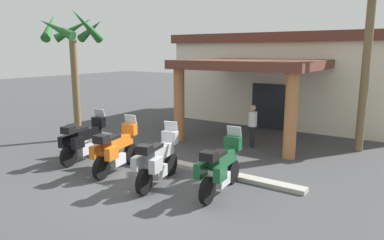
{
  "coord_description": "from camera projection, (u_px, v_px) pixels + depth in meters",
  "views": [
    {
      "loc": [
        6.13,
        -7.09,
        3.6
      ],
      "look_at": [
        -0.75,
        3.06,
        1.2
      ],
      "focal_mm": 33.17,
      "sensor_mm": 36.0,
      "label": 1
    }
  ],
  "objects": [
    {
      "name": "ground_plane",
      "position": [
        153.0,
        183.0,
        9.83
      ],
      "size": [
        80.0,
        80.0,
        0.0
      ],
      "primitive_type": "plane",
      "color": "#424244"
    },
    {
      "name": "motorcycle_silver",
      "position": [
        158.0,
        160.0,
        9.6
      ],
      "size": [
        0.91,
        2.19,
        1.61
      ],
      "rotation": [
        0.0,
        0.0,
        1.78
      ],
      "color": "black",
      "rests_on": "ground_plane"
    },
    {
      "name": "motorcycle_black",
      "position": [
        84.0,
        140.0,
        11.77
      ],
      "size": [
        0.87,
        2.2,
        1.61
      ],
      "rotation": [
        0.0,
        0.0,
        1.75
      ],
      "color": "black",
      "rests_on": "ground_plane"
    },
    {
      "name": "motel_building",
      "position": [
        290.0,
        77.0,
        18.42
      ],
      "size": [
        11.32,
        10.39,
        4.43
      ],
      "rotation": [
        0.0,
        0.0,
        0.01
      ],
      "color": "silver",
      "rests_on": "ground_plane"
    },
    {
      "name": "motorcycle_orange",
      "position": [
        116.0,
        149.0,
        10.64
      ],
      "size": [
        0.91,
        2.19,
        1.61
      ],
      "rotation": [
        0.0,
        0.0,
        1.78
      ],
      "color": "black",
      "rests_on": "ground_plane"
    },
    {
      "name": "palm_tree_roadside",
      "position": [
        73.0,
        42.0,
        13.97
      ],
      "size": [
        2.33,
        2.52,
        5.2
      ],
      "color": "brown",
      "rests_on": "ground_plane"
    },
    {
      "name": "motorcycle_green",
      "position": [
        221.0,
        167.0,
        9.0
      ],
      "size": [
        0.74,
        2.21,
        1.61
      ],
      "rotation": [
        0.0,
        0.0,
        1.66
      ],
      "color": "black",
      "rests_on": "ground_plane"
    },
    {
      "name": "curb_strip",
      "position": [
        169.0,
        162.0,
        11.51
      ],
      "size": [
        8.87,
        0.36,
        0.12
      ],
      "primitive_type": "cube",
      "color": "#ADA89E",
      "rests_on": "ground_plane"
    },
    {
      "name": "pedestrian",
      "position": [
        253.0,
        123.0,
        13.35
      ],
      "size": [
        0.35,
        0.45,
        1.61
      ],
      "rotation": [
        0.0,
        0.0,
        3.77
      ],
      "color": "black",
      "rests_on": "ground_plane"
    },
    {
      "name": "palm_tree_near_portico",
      "position": [
        373.0,
        0.0,
        11.98
      ],
      "size": [
        2.52,
        2.46,
        6.79
      ],
      "color": "brown",
      "rests_on": "ground_plane"
    }
  ]
}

